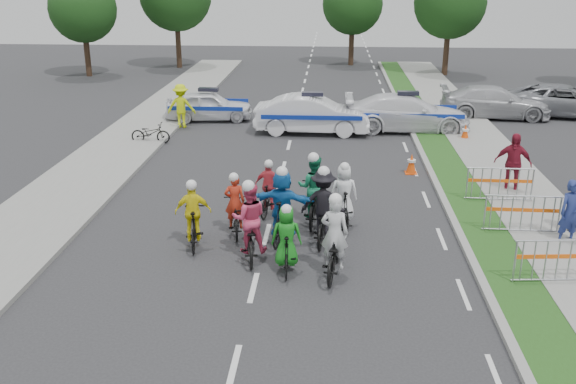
# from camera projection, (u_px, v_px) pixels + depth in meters

# --- Properties ---
(ground) EXTENTS (90.00, 90.00, 0.00)m
(ground) POSITION_uv_depth(u_px,v_px,m) (254.00, 288.00, 14.24)
(ground) COLOR #28282B
(ground) RESTS_ON ground
(curb_right) EXTENTS (0.20, 60.00, 0.12)m
(curb_right) POSITION_uv_depth(u_px,v_px,m) (448.00, 210.00, 18.60)
(curb_right) COLOR gray
(curb_right) RESTS_ON ground
(grass_strip) EXTENTS (1.20, 60.00, 0.11)m
(grass_strip) POSITION_uv_depth(u_px,v_px,m) (473.00, 211.00, 18.56)
(grass_strip) COLOR #224115
(grass_strip) RESTS_ON ground
(sidewalk_right) EXTENTS (2.40, 60.00, 0.13)m
(sidewalk_right) POSITION_uv_depth(u_px,v_px,m) (536.00, 212.00, 18.44)
(sidewalk_right) COLOR gray
(sidewalk_right) RESTS_ON ground
(sidewalk_left) EXTENTS (3.00, 60.00, 0.13)m
(sidewalk_left) POSITION_uv_depth(u_px,v_px,m) (59.00, 200.00, 19.33)
(sidewalk_left) COLOR gray
(sidewalk_left) RESTS_ON ground
(rider_0) EXTENTS (0.95, 2.05, 2.02)m
(rider_0) POSITION_uv_depth(u_px,v_px,m) (334.00, 248.00, 14.66)
(rider_0) COLOR black
(rider_0) RESTS_ON ground
(rider_1) EXTENTS (0.73, 1.63, 1.69)m
(rider_1) POSITION_uv_depth(u_px,v_px,m) (287.00, 245.00, 14.82)
(rider_1) COLOR black
(rider_1) RESTS_ON ground
(rider_2) EXTENTS (0.97, 2.06, 2.02)m
(rider_2) POSITION_uv_depth(u_px,v_px,m) (250.00, 229.00, 15.48)
(rider_2) COLOR black
(rider_2) RESTS_ON ground
(rider_3) EXTENTS (0.95, 1.77, 1.81)m
(rider_3) POSITION_uv_depth(u_px,v_px,m) (194.00, 221.00, 16.12)
(rider_3) COLOR black
(rider_3) RESTS_ON ground
(rider_4) EXTENTS (1.20, 2.07, 2.05)m
(rider_4) POSITION_uv_depth(u_px,v_px,m) (323.00, 212.00, 16.42)
(rider_4) COLOR black
(rider_4) RESTS_ON ground
(rider_5) EXTENTS (1.68, 2.00, 2.04)m
(rider_5) POSITION_uv_depth(u_px,v_px,m) (282.00, 210.00, 16.43)
(rider_5) COLOR black
(rider_5) RESTS_ON ground
(rider_6) EXTENTS (0.87, 1.77, 1.73)m
(rider_6) POSITION_uv_depth(u_px,v_px,m) (235.00, 213.00, 16.93)
(rider_6) COLOR black
(rider_6) RESTS_ON ground
(rider_7) EXTENTS (0.82, 1.77, 1.81)m
(rider_7) POSITION_uv_depth(u_px,v_px,m) (344.00, 200.00, 17.49)
(rider_7) COLOR black
(rider_7) RESTS_ON ground
(rider_8) EXTENTS (0.88, 2.03, 2.04)m
(rider_8) POSITION_uv_depth(u_px,v_px,m) (313.00, 197.00, 17.63)
(rider_8) COLOR black
(rider_8) RESTS_ON ground
(rider_9) EXTENTS (0.89, 1.63, 1.66)m
(rider_9) POSITION_uv_depth(u_px,v_px,m) (269.00, 193.00, 18.23)
(rider_9) COLOR black
(rider_9) RESTS_ON ground
(police_car_0) EXTENTS (4.12, 2.10, 1.34)m
(police_car_0) POSITION_uv_depth(u_px,v_px,m) (209.00, 106.00, 29.43)
(police_car_0) COLOR white
(police_car_0) RESTS_ON ground
(police_car_1) EXTENTS (4.90, 1.84, 1.60)m
(police_car_1) POSITION_uv_depth(u_px,v_px,m) (312.00, 115.00, 27.12)
(police_car_1) COLOR white
(police_car_1) RESTS_ON ground
(police_car_2) EXTENTS (5.35, 2.19, 1.55)m
(police_car_2) POSITION_uv_depth(u_px,v_px,m) (407.00, 113.00, 27.53)
(police_car_2) COLOR white
(police_car_2) RESTS_ON ground
(civilian_sedan) EXTENTS (5.15, 2.39, 1.46)m
(civilian_sedan) POSITION_uv_depth(u_px,v_px,m) (495.00, 102.00, 29.92)
(civilian_sedan) COLOR #B6B7BB
(civilian_sedan) RESTS_ON ground
(civilian_suv) EXTENTS (5.65, 3.46, 1.46)m
(civilian_suv) POSITION_uv_depth(u_px,v_px,m) (565.00, 101.00, 30.21)
(civilian_suv) COLOR gray
(civilian_suv) RESTS_ON ground
(spectator_0) EXTENTS (0.70, 0.53, 1.71)m
(spectator_0) POSITION_uv_depth(u_px,v_px,m) (571.00, 213.00, 16.20)
(spectator_0) COLOR navy
(spectator_0) RESTS_ON ground
(spectator_2) EXTENTS (1.22, 0.82, 1.93)m
(spectator_2) POSITION_uv_depth(u_px,v_px,m) (513.00, 163.00, 19.87)
(spectator_2) COLOR maroon
(spectator_2) RESTS_ON ground
(marshal_hiviz) EXTENTS (1.25, 0.74, 1.91)m
(marshal_hiviz) POSITION_uv_depth(u_px,v_px,m) (181.00, 106.00, 28.02)
(marshal_hiviz) COLOR #C7E00B
(marshal_hiviz) RESTS_ON ground
(barrier_0) EXTENTS (2.04, 0.69, 1.12)m
(barrier_0) POSITION_uv_depth(u_px,v_px,m) (557.00, 263.00, 14.15)
(barrier_0) COLOR #A5A8AD
(barrier_0) RESTS_ON ground
(barrier_1) EXTENTS (2.01, 0.54, 1.12)m
(barrier_1) POSITION_uv_depth(u_px,v_px,m) (522.00, 215.00, 16.83)
(barrier_1) COLOR #A5A8AD
(barrier_1) RESTS_ON ground
(barrier_2) EXTENTS (2.01, 0.52, 1.12)m
(barrier_2) POSITION_uv_depth(u_px,v_px,m) (499.00, 186.00, 19.10)
(barrier_2) COLOR #A5A8AD
(barrier_2) RESTS_ON ground
(cone_0) EXTENTS (0.40, 0.40, 0.70)m
(cone_0) POSITION_uv_depth(u_px,v_px,m) (411.00, 164.00, 21.96)
(cone_0) COLOR #F24C0C
(cone_0) RESTS_ON ground
(cone_1) EXTENTS (0.40, 0.40, 0.70)m
(cone_1) POSITION_uv_depth(u_px,v_px,m) (465.00, 132.00, 26.07)
(cone_1) COLOR #F24C0C
(cone_1) RESTS_ON ground
(parked_bike) EXTENTS (1.59, 0.58, 0.83)m
(parked_bike) POSITION_uv_depth(u_px,v_px,m) (150.00, 133.00, 25.68)
(parked_bike) COLOR black
(parked_bike) RESTS_ON ground
(tree_0) EXTENTS (4.20, 4.20, 6.30)m
(tree_0) POSITION_uv_depth(u_px,v_px,m) (83.00, 9.00, 40.06)
(tree_0) COLOR #382619
(tree_0) RESTS_ON ground
(tree_1) EXTENTS (4.55, 4.55, 6.82)m
(tree_1) POSITION_uv_depth(u_px,v_px,m) (450.00, 3.00, 40.37)
(tree_1) COLOR #382619
(tree_1) RESTS_ON ground
(tree_4) EXTENTS (4.20, 4.20, 6.30)m
(tree_4) POSITION_uv_depth(u_px,v_px,m) (353.00, 4.00, 44.63)
(tree_4) COLOR #382619
(tree_4) RESTS_ON ground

